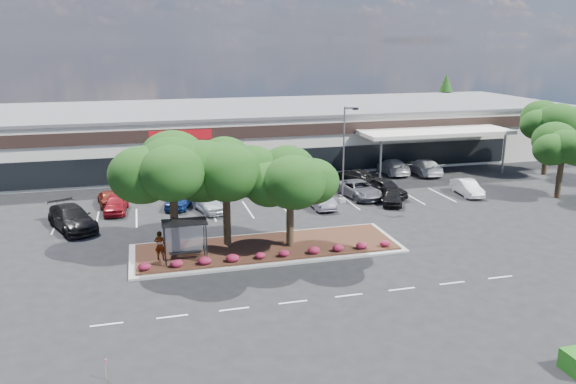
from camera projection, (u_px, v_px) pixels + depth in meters
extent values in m
plane|color=black|center=(313.00, 269.00, 34.53)|extent=(160.00, 160.00, 0.00)
cube|color=beige|center=(227.00, 135.00, 65.47)|extent=(80.00, 20.00, 6.00)
cube|color=#59595B|center=(226.00, 108.00, 64.66)|extent=(80.40, 20.40, 0.30)
cube|color=black|center=(242.00, 132.00, 55.62)|extent=(80.00, 0.25, 1.20)
cube|color=black|center=(243.00, 164.00, 56.46)|extent=(60.00, 0.18, 2.60)
cube|color=#AC0C14|center=(181.00, 135.00, 54.07)|extent=(6.00, 0.12, 1.00)
cube|color=beige|center=(436.00, 132.00, 58.38)|extent=(16.00, 5.00, 0.40)
cylinder|color=slate|center=(380.00, 161.00, 55.39)|extent=(0.24, 0.24, 4.20)
cylinder|color=slate|center=(504.00, 154.00, 58.85)|extent=(0.24, 0.24, 4.20)
cube|color=gray|center=(267.00, 249.00, 37.74)|extent=(18.00, 6.00, 0.15)
cube|color=#47291A|center=(267.00, 247.00, 37.71)|extent=(17.20, 5.20, 0.12)
cube|color=silver|center=(107.00, 324.00, 27.82)|extent=(1.60, 0.12, 0.01)
cube|color=silver|center=(172.00, 316.00, 28.62)|extent=(1.60, 0.12, 0.01)
cube|color=silver|center=(234.00, 309.00, 29.41)|extent=(1.60, 0.12, 0.01)
cube|color=silver|center=(293.00, 302.00, 30.20)|extent=(1.60, 0.12, 0.01)
cube|color=silver|center=(349.00, 295.00, 30.99)|extent=(1.60, 0.12, 0.01)
cube|color=silver|center=(402.00, 289.00, 31.78)|extent=(1.60, 0.12, 0.01)
cube|color=silver|center=(452.00, 283.00, 32.57)|extent=(1.60, 0.12, 0.01)
cube|color=silver|center=(500.00, 277.00, 33.36)|extent=(1.60, 0.12, 0.01)
cube|color=silver|center=(56.00, 224.00, 43.04)|extent=(0.12, 5.00, 0.01)
cube|color=silver|center=(97.00, 221.00, 43.78)|extent=(0.12, 5.00, 0.01)
cube|color=silver|center=(137.00, 218.00, 44.52)|extent=(0.12, 5.00, 0.01)
cube|color=silver|center=(175.00, 215.00, 45.27)|extent=(0.12, 5.00, 0.01)
cube|color=silver|center=(212.00, 212.00, 46.01)|extent=(0.12, 5.00, 0.01)
cube|color=silver|center=(248.00, 209.00, 46.75)|extent=(0.12, 5.00, 0.01)
cube|color=silver|center=(283.00, 207.00, 47.49)|extent=(0.12, 5.00, 0.01)
cube|color=silver|center=(317.00, 204.00, 48.23)|extent=(0.12, 5.00, 0.01)
cube|color=silver|center=(349.00, 202.00, 48.98)|extent=(0.12, 5.00, 0.01)
cube|color=silver|center=(381.00, 199.00, 49.72)|extent=(0.12, 5.00, 0.01)
cube|color=silver|center=(412.00, 197.00, 50.46)|extent=(0.12, 5.00, 0.01)
cube|color=silver|center=(442.00, 195.00, 51.20)|extent=(0.12, 5.00, 0.01)
cylinder|color=black|center=(164.00, 240.00, 35.19)|extent=(0.08, 0.08, 2.50)
cylinder|color=black|center=(204.00, 237.00, 35.81)|extent=(0.08, 0.08, 2.50)
cylinder|color=black|center=(165.00, 247.00, 33.97)|extent=(0.08, 0.08, 2.50)
cylinder|color=black|center=(207.00, 244.00, 34.59)|extent=(0.08, 0.08, 2.50)
cube|color=black|center=(184.00, 222.00, 34.55)|extent=(2.75, 1.55, 0.10)
cube|color=silver|center=(184.00, 237.00, 35.46)|extent=(2.30, 0.03, 2.00)
cube|color=black|center=(186.00, 252.00, 35.33)|extent=(2.00, 0.35, 0.06)
cone|color=#11350E|center=(445.00, 104.00, 82.81)|extent=(3.96, 3.96, 9.00)
imported|color=#594C47|center=(160.00, 245.00, 35.16)|extent=(0.79, 0.63, 1.88)
cube|color=gray|center=(342.00, 200.00, 48.68)|extent=(0.50, 0.50, 0.40)
cylinder|color=slate|center=(344.00, 153.00, 47.59)|extent=(0.14, 0.14, 7.93)
cube|color=slate|center=(350.00, 108.00, 46.52)|extent=(0.91, 0.57, 0.14)
cube|color=black|center=(356.00, 109.00, 46.46)|extent=(0.53, 0.46, 0.18)
cube|color=tan|center=(106.00, 370.00, 23.15)|extent=(0.03, 0.03, 0.96)
cube|color=#F6408F|center=(106.00, 361.00, 23.06)|extent=(0.02, 0.14, 0.18)
imported|color=black|center=(72.00, 218.00, 41.72)|extent=(4.48, 6.33, 1.70)
imported|color=maroon|center=(116.00, 204.00, 45.83)|extent=(2.11, 4.40, 1.45)
imported|color=navy|center=(180.00, 198.00, 47.29)|extent=(3.19, 4.79, 1.51)
imported|color=silver|center=(208.00, 203.00, 46.06)|extent=(2.76, 4.61, 1.47)
imported|color=slate|center=(319.00, 198.00, 47.32)|extent=(1.70, 4.57, 1.49)
imported|color=#56575D|center=(359.00, 189.00, 50.19)|extent=(3.16, 5.66, 1.49)
imported|color=black|center=(392.00, 196.00, 48.14)|extent=(3.12, 4.35, 1.37)
imported|color=black|center=(385.00, 188.00, 50.51)|extent=(3.08, 5.06, 1.61)
imported|color=silver|center=(467.00, 188.00, 50.98)|extent=(1.86, 4.36, 1.40)
imported|color=maroon|center=(108.00, 198.00, 47.75)|extent=(2.15, 4.18, 1.36)
imported|color=#B4B4B4|center=(186.00, 183.00, 52.05)|extent=(2.49, 5.83, 1.68)
imported|color=#900E02|center=(240.00, 180.00, 53.22)|extent=(2.38, 4.85, 1.59)
imported|color=maroon|center=(263.00, 176.00, 54.75)|extent=(3.96, 6.18, 1.67)
imported|color=#B0B3BB|center=(257.00, 177.00, 55.03)|extent=(3.08, 4.23, 1.34)
imported|color=#1C5718|center=(296.00, 172.00, 56.49)|extent=(3.80, 6.14, 1.66)
imported|color=black|center=(356.00, 176.00, 55.45)|extent=(3.43, 5.00, 1.34)
imported|color=beige|center=(392.00, 166.00, 59.16)|extent=(2.31, 5.44, 1.57)
imported|color=white|center=(423.00, 167.00, 58.98)|extent=(2.28, 5.55, 1.61)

